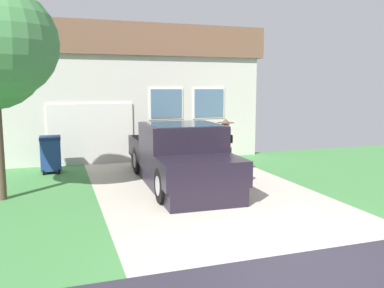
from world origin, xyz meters
TOP-DOWN VIEW (x-y plane):
  - pickup_truck at (-0.35, 4.78)m, footprint 2.11×5.38m
  - person_with_hat at (1.15, 5.37)m, footprint 0.49×0.49m
  - handbag at (1.17, 5.18)m, footprint 0.29×0.16m
  - house_with_garage at (-1.22, 11.83)m, footprint 10.39×6.76m
  - wheeled_trash_bin at (-3.62, 7.56)m, footprint 0.60×0.72m

SIDE VIEW (x-z plane):
  - handbag at x=1.17m, z-range -0.07..0.35m
  - wheeled_trash_bin at x=-3.62m, z-range 0.04..1.15m
  - pickup_truck at x=-0.35m, z-range -0.09..1.54m
  - person_with_hat at x=1.15m, z-range 0.11..1.79m
  - house_with_garage at x=-1.22m, z-range 0.03..4.76m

